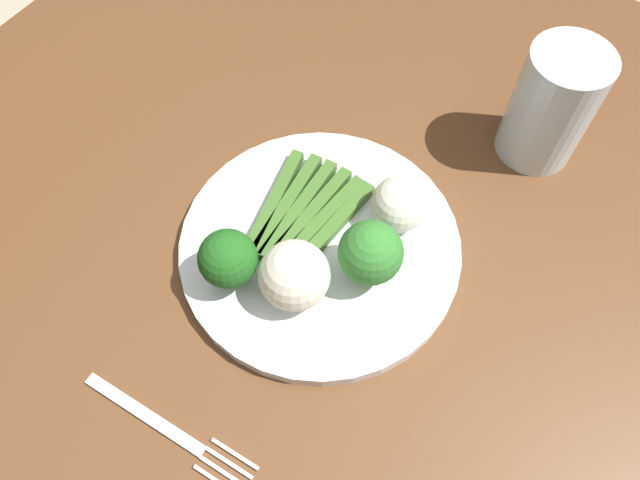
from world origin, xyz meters
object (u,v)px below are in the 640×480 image
(plate, at_px, (320,246))
(asparagus_bundle, at_px, (303,214))
(broccoli_near_center, at_px, (371,253))
(fork, at_px, (169,430))
(water_glass, at_px, (552,106))
(cauliflower_back, at_px, (296,277))
(broccoli_front, at_px, (228,259))
(dining_table, at_px, (292,349))
(cauliflower_mid, at_px, (400,204))

(plate, height_order, asparagus_bundle, asparagus_bundle)
(broccoli_near_center, height_order, fork, broccoli_near_center)
(plate, bearing_deg, fork, -3.15)
(water_glass, bearing_deg, cauliflower_back, -21.32)
(broccoli_near_center, bearing_deg, broccoli_front, -55.23)
(dining_table, xyz_separation_m, broccoli_front, (0.01, -0.05, 0.16))
(plate, bearing_deg, broccoli_near_center, 85.61)
(fork, relative_size, water_glass, 1.33)
(plate, xyz_separation_m, cauliflower_back, (0.05, 0.01, 0.04))
(dining_table, relative_size, cauliflower_back, 18.70)
(broccoli_near_center, height_order, broccoli_front, broccoli_near_center)
(cauliflower_back, relative_size, fork, 0.38)
(cauliflower_mid, height_order, water_glass, water_glass)
(cauliflower_back, xyz_separation_m, cauliflower_mid, (-0.12, 0.04, -0.00))
(cauliflower_back, bearing_deg, plate, -168.83)
(plate, relative_size, water_glass, 2.12)
(asparagus_bundle, distance_m, water_glass, 0.26)
(water_glass, bearing_deg, fork, -16.81)
(broccoli_front, height_order, fork, broccoli_front)
(fork, bearing_deg, cauliflower_mid, 75.23)
(plate, bearing_deg, asparagus_bundle, -117.24)
(asparagus_bundle, xyz_separation_m, cauliflower_back, (0.07, 0.04, 0.03))
(dining_table, xyz_separation_m, plate, (-0.07, -0.01, 0.12))
(asparagus_bundle, height_order, cauliflower_back, cauliflower_back)
(plate, xyz_separation_m, water_glass, (-0.23, 0.12, 0.06))
(asparagus_bundle, height_order, broccoli_front, broccoli_front)
(cauliflower_back, bearing_deg, dining_table, -7.81)
(fork, bearing_deg, dining_table, 79.40)
(dining_table, relative_size, water_glass, 9.32)
(plate, bearing_deg, water_glass, 152.16)
(dining_table, xyz_separation_m, cauliflower_back, (-0.01, 0.00, 0.15))
(broccoli_near_center, bearing_deg, plate, -94.39)
(asparagus_bundle, distance_m, broccoli_front, 0.10)
(cauliflower_back, xyz_separation_m, fork, (0.16, -0.02, -0.04))
(broccoli_front, xyz_separation_m, cauliflower_mid, (-0.14, 0.09, -0.01))
(plate, relative_size, cauliflower_mid, 4.99)
(asparagus_bundle, distance_m, broccoli_near_center, 0.09)
(fork, height_order, water_glass, water_glass)
(cauliflower_back, distance_m, water_glass, 0.30)
(fork, bearing_deg, water_glass, 70.71)
(broccoli_front, bearing_deg, asparagus_bundle, 168.74)
(dining_table, distance_m, cauliflower_back, 0.16)
(asparagus_bundle, bearing_deg, cauliflower_mid, -57.91)
(fork, bearing_deg, broccoli_front, 101.87)
(fork, bearing_deg, asparagus_bundle, 91.86)
(dining_table, relative_size, asparagus_bundle, 8.93)
(dining_table, xyz_separation_m, broccoli_near_center, (-0.06, 0.05, 0.16))
(water_glass, bearing_deg, broccoli_front, -28.88)
(broccoli_near_center, distance_m, cauliflower_back, 0.07)
(broccoli_front, xyz_separation_m, cauliflower_back, (-0.02, 0.06, -0.01))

